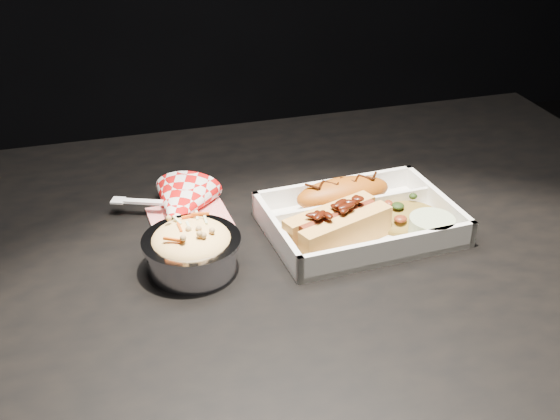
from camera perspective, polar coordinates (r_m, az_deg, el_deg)
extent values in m
cube|color=black|center=(0.96, 1.12, -2.76)|extent=(1.20, 0.80, 0.03)
cylinder|color=black|center=(1.64, 15.93, -4.50)|extent=(0.05, 0.05, 0.72)
cube|color=silver|center=(0.97, 6.47, -1.49)|extent=(0.26, 0.20, 0.01)
cube|color=silver|center=(1.03, 4.46, 1.56)|extent=(0.25, 0.02, 0.04)
cube|color=silver|center=(0.90, 8.89, -3.35)|extent=(0.25, 0.02, 0.04)
cube|color=silver|center=(0.92, -0.30, -2.03)|extent=(0.02, 0.18, 0.04)
cube|color=silver|center=(1.01, 12.69, 0.47)|extent=(0.02, 0.18, 0.04)
cube|color=silver|center=(0.98, 5.89, -0.12)|extent=(0.23, 0.02, 0.03)
ellipsoid|color=#A14E10|center=(1.00, 5.15, 1.37)|extent=(0.14, 0.06, 0.04)
cube|color=#E4A44D|center=(0.91, 5.38, -1.87)|extent=(0.14, 0.07, 0.04)
cube|color=#E4A44D|center=(0.93, 4.02, -0.98)|extent=(0.14, 0.07, 0.04)
cylinder|color=maroon|center=(0.91, 4.72, -0.93)|extent=(0.12, 0.06, 0.03)
ellipsoid|color=olive|center=(0.98, 10.22, -0.09)|extent=(0.11, 0.09, 0.03)
cylinder|color=#A6B88B|center=(0.95, 12.20, -1.46)|extent=(0.06, 0.06, 0.03)
cylinder|color=silver|center=(0.88, -7.14, -3.69)|extent=(0.11, 0.11, 0.04)
cylinder|color=silver|center=(0.87, -7.23, -2.48)|extent=(0.12, 0.12, 0.01)
ellipsoid|color=#F6F4AD|center=(0.87, -7.23, -2.48)|extent=(0.10, 0.10, 0.04)
cube|color=red|center=(1.00, -7.37, -0.63)|extent=(0.11, 0.10, 0.00)
cone|color=red|center=(1.00, -8.09, 0.35)|extent=(0.13, 0.14, 0.10)
cube|color=white|center=(1.01, -11.14, 0.67)|extent=(0.06, 0.03, 0.00)
cube|color=white|center=(1.02, -13.02, 0.76)|extent=(0.02, 0.02, 0.00)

